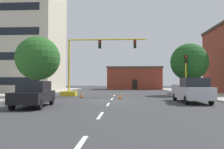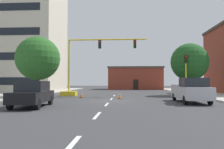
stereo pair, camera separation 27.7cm
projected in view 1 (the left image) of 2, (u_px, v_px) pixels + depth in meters
The scene contains 18 objects.
ground_plane at pixel (110, 101), 19.71m from camera, with size 160.00×160.00×0.00m, color #38383A.
sidewalk_left at pixel (18, 95), 28.34m from camera, with size 6.00×56.00×0.14m, color #B2ADA3.
sidewalk_right at pixel (216, 95), 27.05m from camera, with size 6.00×56.00×0.14m, color #B2ADA3.
lane_stripe_seg_0 at pixel (78, 147), 5.74m from camera, with size 0.16×2.40×0.01m, color silver.
lane_stripe_seg_1 at pixel (100, 115), 11.23m from camera, with size 0.16×2.40×0.01m, color silver.
lane_stripe_seg_2 at pixel (108, 104), 16.72m from camera, with size 0.16×2.40×0.01m, color silver.
lane_stripe_seg_3 at pixel (112, 99), 22.21m from camera, with size 0.16×2.40×0.01m, color silver.
lane_stripe_seg_4 at pixel (114, 95), 27.70m from camera, with size 0.16×2.40×0.01m, color silver.
building_tall_left at pixel (16, 27), 37.62m from camera, with size 14.77×10.71×21.92m.
building_brick_center at pixel (134, 78), 52.15m from camera, with size 12.23×8.45×5.07m.
traffic_signal_gantry at pixel (80, 77), 26.83m from camera, with size 10.20×1.20×6.83m.
traffic_light_pole_right at pixel (186, 66), 25.82m from camera, with size 0.32×0.47×4.80m.
tree_right_mid at pixel (189, 62), 27.85m from camera, with size 4.62×4.62×6.46m.
tree_left_near at pixel (38, 58), 24.11m from camera, with size 4.72×4.72×6.58m.
pickup_truck_silver at pixel (191, 91), 18.31m from camera, with size 2.04×5.41×1.99m.
sedan_black_near_left at pixel (34, 94), 14.99m from camera, with size 2.23×4.64×1.74m.
traffic_cone_roadside_a at pixel (120, 96), 22.11m from camera, with size 0.36×0.36×0.67m.
traffic_cone_roadside_b at pixel (82, 95), 23.73m from camera, with size 0.36×0.36×0.59m.
Camera 1 is at (1.17, -19.74, 1.68)m, focal length 35.98 mm.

